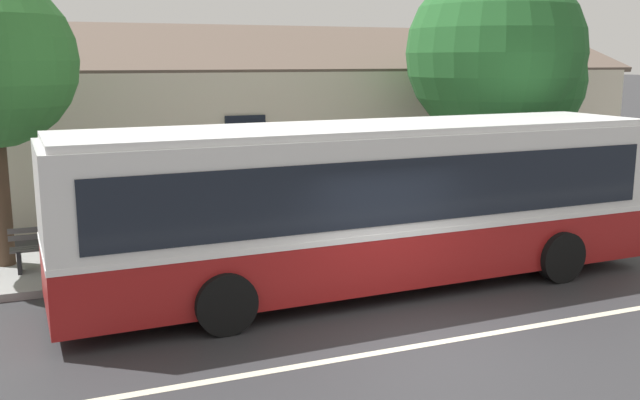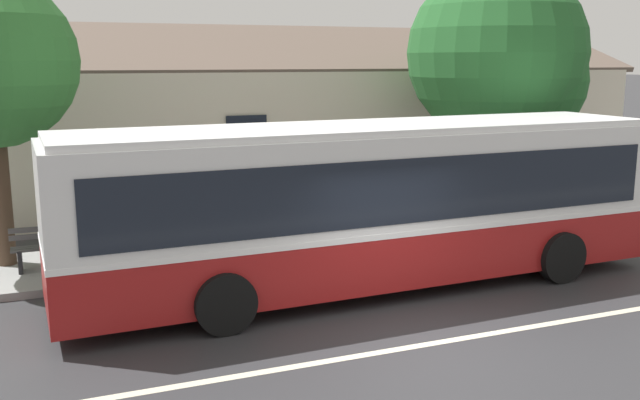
{
  "view_description": "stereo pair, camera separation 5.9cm",
  "coord_description": "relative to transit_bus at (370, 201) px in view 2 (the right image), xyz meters",
  "views": [
    {
      "loc": [
        -5.48,
        -8.81,
        4.26
      ],
      "look_at": [
        -0.73,
        2.86,
        1.76
      ],
      "focal_mm": 40.0,
      "sensor_mm": 36.0,
      "label": 1
    },
    {
      "loc": [
        -5.43,
        -8.84,
        4.26
      ],
      "look_at": [
        -0.73,
        2.86,
        1.76
      ],
      "focal_mm": 40.0,
      "sensor_mm": 36.0,
      "label": 2
    }
  ],
  "objects": [
    {
      "name": "bench_down_street",
      "position": [
        -1.2,
        2.42,
        -1.09
      ],
      "size": [
        1.78,
        0.51,
        0.94
      ],
      "color": "#4C4C4C",
      "rests_on": "sidewalk_far"
    },
    {
      "name": "transit_bus",
      "position": [
        0.0,
        0.0,
        0.0
      ],
      "size": [
        11.62,
        2.98,
        3.09
      ],
      "color": "maroon",
      "rests_on": "ground"
    },
    {
      "name": "bench_by_building",
      "position": [
        -5.51,
        2.9,
        -1.1
      ],
      "size": [
        1.62,
        0.51,
        0.94
      ],
      "color": "#4C4C4C",
      "rests_on": "sidewalk_far"
    },
    {
      "name": "ground_plane",
      "position": [
        -0.29,
        -2.9,
        -1.66
      ],
      "size": [
        300.0,
        300.0,
        0.0
      ],
      "primitive_type": "plane",
      "color": "#2D2D30"
    },
    {
      "name": "street_tree_primary",
      "position": [
        5.68,
        3.89,
        2.56
      ],
      "size": [
        4.6,
        4.6,
        6.71
      ],
      "color": "#4C3828",
      "rests_on": "ground"
    },
    {
      "name": "community_building",
      "position": [
        -0.5,
        10.55,
        0.41
      ],
      "size": [
        26.48,
        8.2,
        6.34
      ],
      "color": "beige",
      "rests_on": "ground"
    },
    {
      "name": "sidewalk_far",
      "position": [
        -0.29,
        3.1,
        -1.59
      ],
      "size": [
        60.0,
        3.0,
        0.15
      ],
      "primitive_type": "cube",
      "color": "gray",
      "rests_on": "ground"
    },
    {
      "name": "bus_stop_sign",
      "position": [
        7.28,
        2.09,
        -0.02
      ],
      "size": [
        0.36,
        0.07,
        2.4
      ],
      "color": "gray",
      "rests_on": "sidewalk_far"
    },
    {
      "name": "lane_divider_stripe",
      "position": [
        -0.29,
        -2.9,
        -1.66
      ],
      "size": [
        60.0,
        0.16,
        0.01
      ],
      "primitive_type": "cube",
      "color": "beige",
      "rests_on": "ground"
    }
  ]
}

